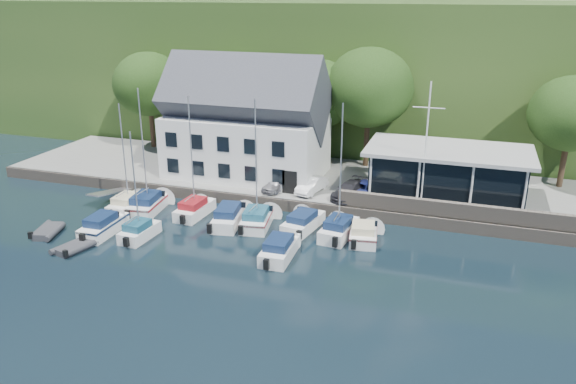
% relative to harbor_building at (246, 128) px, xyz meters
% --- Properties ---
extents(ground, '(180.00, 180.00, 0.00)m').
position_rel_harbor_building_xyz_m(ground, '(7.00, -16.50, -5.35)').
color(ground, black).
rests_on(ground, ground).
extents(quay, '(60.00, 13.00, 1.00)m').
position_rel_harbor_building_xyz_m(quay, '(7.00, 1.00, -4.85)').
color(quay, gray).
rests_on(quay, ground).
extents(quay_face, '(60.00, 0.30, 1.00)m').
position_rel_harbor_building_xyz_m(quay_face, '(7.00, -5.50, -4.85)').
color(quay_face, '#6C6256').
rests_on(quay_face, ground).
extents(hillside, '(160.00, 75.00, 16.00)m').
position_rel_harbor_building_xyz_m(hillside, '(7.00, 45.50, 2.65)').
color(hillside, '#29491B').
rests_on(hillside, ground).
extents(harbor_building, '(14.40, 8.20, 8.70)m').
position_rel_harbor_building_xyz_m(harbor_building, '(0.00, 0.00, 0.00)').
color(harbor_building, white).
rests_on(harbor_building, quay).
extents(club_pavilion, '(13.20, 7.20, 4.10)m').
position_rel_harbor_building_xyz_m(club_pavilion, '(18.00, -0.50, -2.30)').
color(club_pavilion, black).
rests_on(club_pavilion, quay).
extents(seawall, '(18.00, 0.50, 1.20)m').
position_rel_harbor_building_xyz_m(seawall, '(19.00, -5.10, -3.75)').
color(seawall, '#6C6256').
rests_on(seawall, quay).
extents(gangway, '(1.20, 6.00, 1.40)m').
position_rel_harbor_building_xyz_m(gangway, '(-9.50, -7.50, -5.35)').
color(gangway, '#BCBBC0').
rests_on(gangway, ground).
extents(car_silver, '(2.06, 3.59, 1.15)m').
position_rel_harbor_building_xyz_m(car_silver, '(4.18, -3.58, -3.77)').
color(car_silver, '#A2A2A6').
rests_on(car_silver, quay).
extents(car_white, '(2.12, 4.00, 1.25)m').
position_rel_harbor_building_xyz_m(car_white, '(7.16, -3.04, -3.72)').
color(car_white, white).
rests_on(car_white, quay).
extents(car_dgrey, '(2.83, 4.67, 1.27)m').
position_rel_harbor_building_xyz_m(car_dgrey, '(10.49, -3.28, -3.72)').
color(car_dgrey, '#2C2C31').
rests_on(car_dgrey, quay).
extents(car_blue, '(2.58, 3.97, 1.27)m').
position_rel_harbor_building_xyz_m(car_blue, '(11.39, -2.69, -3.72)').
color(car_blue, '#313D96').
rests_on(car_blue, quay).
extents(flagpole, '(2.38, 0.20, 9.91)m').
position_rel_harbor_building_xyz_m(flagpole, '(16.32, -3.55, 0.60)').
color(flagpole, white).
rests_on(flagpole, quay).
extents(tree_0, '(7.46, 7.46, 10.19)m').
position_rel_harbor_building_xyz_m(tree_0, '(-13.34, 5.52, 0.75)').
color(tree_0, black).
rests_on(tree_0, quay).
extents(tree_1, '(7.53, 7.53, 10.29)m').
position_rel_harbor_building_xyz_m(tree_1, '(-4.45, 5.87, 0.80)').
color(tree_1, black).
rests_on(tree_1, quay).
extents(tree_2, '(7.31, 7.31, 9.99)m').
position_rel_harbor_building_xyz_m(tree_2, '(5.14, 6.23, 0.64)').
color(tree_2, black).
rests_on(tree_2, quay).
extents(tree_3, '(8.30, 8.30, 11.35)m').
position_rel_harbor_building_xyz_m(tree_3, '(10.04, 5.96, 1.32)').
color(tree_3, black).
rests_on(tree_3, quay).
extents(tree_5, '(7.05, 7.05, 9.63)m').
position_rel_harbor_building_xyz_m(tree_5, '(27.36, 5.18, 0.47)').
color(tree_5, black).
rests_on(tree_5, quay).
extents(boat_r1_0, '(2.22, 5.94, 8.60)m').
position_rel_harbor_building_xyz_m(boat_r1_0, '(-6.73, -9.43, -1.05)').
color(boat_r1_0, white).
rests_on(boat_r1_0, ground).
extents(boat_r1_1, '(3.12, 6.87, 9.49)m').
position_rel_harbor_building_xyz_m(boat_r1_1, '(-5.15, -9.03, -0.60)').
color(boat_r1_1, white).
rests_on(boat_r1_1, ground).
extents(boat_r1_2, '(2.21, 5.99, 8.85)m').
position_rel_harbor_building_xyz_m(boat_r1_2, '(-1.02, -8.75, -0.93)').
color(boat_r1_2, white).
rests_on(boat_r1_2, ground).
extents(boat_r1_3, '(3.12, 7.19, 1.52)m').
position_rel_harbor_building_xyz_m(boat_r1_3, '(2.30, -9.33, -4.59)').
color(boat_r1_3, white).
rests_on(boat_r1_3, ground).
extents(boat_r1_4, '(3.13, 6.43, 8.89)m').
position_rel_harbor_building_xyz_m(boat_r1_4, '(4.53, -9.10, -0.91)').
color(boat_r1_4, white).
rests_on(boat_r1_4, ground).
extents(boat_r1_5, '(3.00, 6.49, 1.41)m').
position_rel_harbor_building_xyz_m(boat_r1_5, '(8.07, -8.51, -4.65)').
color(boat_r1_5, white).
rests_on(boat_r1_5, ground).
extents(boat_r1_6, '(2.73, 6.18, 9.44)m').
position_rel_harbor_building_xyz_m(boat_r1_6, '(10.99, -9.06, -0.63)').
color(boat_r1_6, white).
rests_on(boat_r1_6, ground).
extents(boat_r1_7, '(2.85, 5.39, 1.40)m').
position_rel_harbor_building_xyz_m(boat_r1_7, '(12.87, -9.25, -4.65)').
color(boat_r1_7, white).
rests_on(boat_r1_7, ground).
extents(boat_r2_0, '(2.08, 6.31, 1.55)m').
position_rel_harbor_building_xyz_m(boat_r2_0, '(-5.87, -14.06, -4.57)').
color(boat_r2_0, white).
rests_on(boat_r2_0, ground).
extents(boat_r2_1, '(2.03, 4.95, 8.59)m').
position_rel_harbor_building_xyz_m(boat_r2_1, '(-2.83, -13.99, -1.05)').
color(boat_r2_1, white).
rests_on(boat_r2_1, ground).
extents(boat_r2_3, '(2.22, 6.33, 1.48)m').
position_rel_harbor_building_xyz_m(boat_r2_3, '(7.94, -13.59, -4.61)').
color(boat_r2_3, white).
rests_on(boat_r2_3, ground).
extents(dinghy_0, '(2.53, 3.37, 0.70)m').
position_rel_harbor_building_xyz_m(dinghy_0, '(-9.73, -15.55, -5.00)').
color(dinghy_0, '#323337').
rests_on(dinghy_0, ground).
extents(dinghy_1, '(2.36, 3.16, 0.66)m').
position_rel_harbor_building_xyz_m(dinghy_1, '(-6.07, -17.27, -5.02)').
color(dinghy_1, '#323337').
rests_on(dinghy_1, ground).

